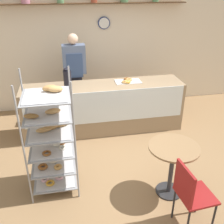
# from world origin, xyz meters

# --- Properties ---
(ground_plane) EXTENTS (14.00, 14.00, 0.00)m
(ground_plane) POSITION_xyz_m (0.00, 0.00, 0.00)
(ground_plane) COLOR olive
(back_wall) EXTENTS (10.00, 0.30, 2.70)m
(back_wall) POSITION_xyz_m (-0.00, 2.53, 1.37)
(back_wall) COLOR beige
(back_wall) RESTS_ON ground_plane
(display_counter) EXTENTS (2.95, 0.65, 0.93)m
(display_counter) POSITION_xyz_m (0.00, 1.30, 0.47)
(display_counter) COLOR #937A5B
(display_counter) RESTS_ON ground_plane
(pastry_rack) EXTENTS (0.62, 0.61, 1.65)m
(pastry_rack) POSITION_xyz_m (-0.92, -0.12, 0.78)
(pastry_rack) COLOR gray
(pastry_rack) RESTS_ON ground_plane
(person_worker) EXTENTS (0.43, 0.23, 1.76)m
(person_worker) POSITION_xyz_m (-0.47, 1.81, 0.96)
(person_worker) COLOR #282833
(person_worker) RESTS_ON ground_plane
(cafe_table) EXTENTS (0.65, 0.65, 0.75)m
(cafe_table) POSITION_xyz_m (0.60, -0.56, 0.56)
(cafe_table) COLOR #262628
(cafe_table) RESTS_ON ground_plane
(cafe_chair) EXTENTS (0.41, 0.41, 0.88)m
(cafe_chair) POSITION_xyz_m (0.56, -1.14, 0.55)
(cafe_chair) COLOR black
(cafe_chair) RESTS_ON ground_plane
(coffee_carafe) EXTENTS (0.14, 0.14, 0.36)m
(coffee_carafe) POSITION_xyz_m (-0.63, 1.28, 1.10)
(coffee_carafe) COLOR black
(coffee_carafe) RESTS_ON display_counter
(donut_tray_counter) EXTENTS (0.48, 0.28, 0.05)m
(donut_tray_counter) POSITION_xyz_m (0.46, 1.35, 0.95)
(donut_tray_counter) COLOR silver
(donut_tray_counter) RESTS_ON display_counter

